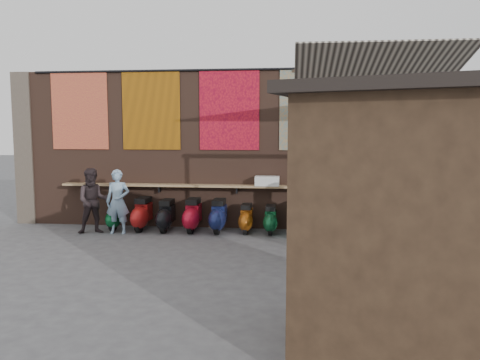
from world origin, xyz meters
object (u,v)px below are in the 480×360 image
at_px(diner_right, 93,201).
at_px(shopper_grey, 452,212).
at_px(shopper_tan, 310,207).
at_px(scooter_stool_5, 246,219).
at_px(diner_left, 118,202).
at_px(scooter_stool_4, 219,216).
at_px(scooter_stool_7, 299,218).
at_px(scooter_stool_6, 271,220).
at_px(scooter_stool_9, 355,219).
at_px(market_stall, 435,232).
at_px(scooter_stool_3, 193,215).
at_px(scooter_stool_1, 142,214).
at_px(scooter_stool_8, 323,218).
at_px(scooter_stool_0, 116,216).
at_px(shopper_navy, 344,217).
at_px(scooter_stool_2, 166,216).
at_px(shelf_box, 267,181).

xyz_separation_m(diner_right, shopper_grey, (7.79, -1.58, 0.15)).
bearing_deg(shopper_tan, scooter_stool_5, 119.56).
relative_size(diner_left, shopper_tan, 0.99).
xyz_separation_m(scooter_stool_4, scooter_stool_7, (1.96, 0.02, -0.00)).
relative_size(scooter_stool_6, diner_right, 0.45).
bearing_deg(scooter_stool_9, shopper_grey, -53.32).
relative_size(scooter_stool_4, market_stall, 0.30).
xyz_separation_m(scooter_stool_3, scooter_stool_6, (1.92, -0.01, -0.07)).
distance_m(scooter_stool_1, scooter_stool_4, 1.93).
bearing_deg(market_stall, shopper_tan, 119.48).
relative_size(scooter_stool_8, diner_right, 0.53).
bearing_deg(scooter_stool_8, scooter_stool_9, -3.25).
bearing_deg(diner_left, scooter_stool_0, 111.11).
bearing_deg(scooter_stool_9, scooter_stool_5, 179.90).
bearing_deg(scooter_stool_3, scooter_stool_5, 1.52).
xyz_separation_m(scooter_stool_6, scooter_stool_9, (1.99, 0.04, 0.05)).
bearing_deg(diner_left, scooter_stool_9, -1.98).
xyz_separation_m(scooter_stool_8, shopper_grey, (2.26, -2.10, 0.55)).
xyz_separation_m(scooter_stool_1, diner_left, (-0.47, -0.41, 0.37)).
xyz_separation_m(scooter_stool_3, scooter_stool_8, (3.18, 0.07, -0.01)).
distance_m(scooter_stool_7, shopper_navy, 2.32).
height_order(shopper_grey, shopper_tan, shopper_grey).
bearing_deg(market_stall, scooter_stool_4, 136.26).
relative_size(scooter_stool_2, shopper_navy, 0.49).
distance_m(diner_right, market_stall, 8.46).
xyz_separation_m(scooter_stool_2, shopper_tan, (3.48, -0.68, 0.40)).
bearing_deg(shopper_tan, market_stall, -112.99).
height_order(scooter_stool_7, shopper_tan, shopper_tan).
bearing_deg(scooter_stool_4, scooter_stool_8, 2.05).
bearing_deg(scooter_stool_6, market_stall, -71.83).
distance_m(shelf_box, market_stall, 6.77).
height_order(scooter_stool_9, shopper_tan, shopper_tan).
distance_m(scooter_stool_2, scooter_stool_6, 2.58).
bearing_deg(scooter_stool_5, diner_right, -172.47).
bearing_deg(shopper_tan, scooter_stool_6, 108.31).
bearing_deg(shelf_box, scooter_stool_2, -172.15).
bearing_deg(scooter_stool_1, shopper_navy, -24.40).
distance_m(diner_left, diner_right, 0.60).
relative_size(shelf_box, scooter_stool_1, 0.70).
xyz_separation_m(scooter_stool_3, shopper_navy, (3.43, -2.12, 0.43)).
bearing_deg(scooter_stool_9, scooter_stool_0, 179.97).
height_order(scooter_stool_3, scooter_stool_5, scooter_stool_3).
xyz_separation_m(scooter_stool_5, scooter_stool_9, (2.59, -0.00, 0.04)).
xyz_separation_m(scooter_stool_2, market_stall, (4.58, -6.09, 1.03)).
bearing_deg(scooter_stool_9, shelf_box, 171.97).
distance_m(scooter_stool_9, shopper_navy, 2.25).
bearing_deg(shopper_grey, diner_right, -11.11).
height_order(shelf_box, scooter_stool_1, shelf_box).
bearing_deg(shopper_grey, shopper_navy, 2.98).
height_order(scooter_stool_4, market_stall, market_stall).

